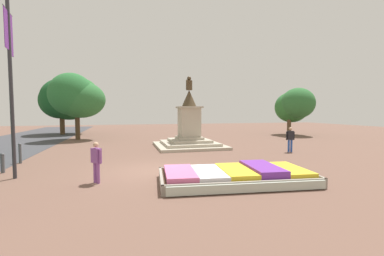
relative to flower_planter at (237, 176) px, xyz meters
name	(u,v)px	position (x,y,z in m)	size (l,w,h in m)	color
ground_plane	(150,171)	(-3.01, 2.72, -0.25)	(86.42, 86.42, 0.00)	brown
flower_planter	(237,176)	(0.00, 0.00, 0.00)	(6.02, 3.37, 0.61)	#38281C
statue_monument	(189,132)	(0.65, 10.01, 0.88)	(5.01, 5.01, 5.34)	#B0A591
banner_pole	(11,77)	(-8.42, 2.81, 3.79)	(0.22, 1.34, 7.18)	#2D2D33
pedestrian_near_planter	(290,138)	(6.53, 5.84, 0.71)	(0.56, 0.30, 1.66)	#264CA5
pedestrian_crossing_plaza	(96,160)	(-5.15, 1.25, 0.64)	(0.41, 0.46, 1.56)	#8C4C99
kerb_bollard_mid_b	(3,162)	(-9.32, 4.02, 0.23)	(0.17, 0.17, 0.89)	#4C5156
kerb_bollard_north	(20,153)	(-9.38, 6.18, 0.31)	(0.15, 0.15, 1.06)	#4C5156
park_tree_far_left	(77,96)	(-8.42, 17.47, 3.92)	(4.99, 4.76, 6.26)	#4C3823
park_tree_behind_statue	(293,105)	(14.73, 16.74, 3.20)	(3.73, 5.01, 5.35)	brown
park_tree_far_right	(64,101)	(-10.99, 24.44, 3.70)	(5.95, 5.89, 6.50)	#4C3823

